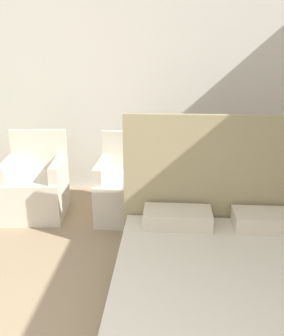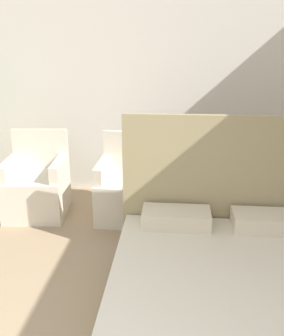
% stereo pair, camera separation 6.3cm
% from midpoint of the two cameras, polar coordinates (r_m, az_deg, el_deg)
% --- Properties ---
extents(wall_back, '(10.00, 0.06, 2.90)m').
position_cam_midpoint_polar(wall_back, '(4.89, -5.53, 12.93)').
color(wall_back, silver).
rests_on(wall_back, ground_plane).
extents(bed, '(1.73, 2.16, 1.36)m').
position_cam_midpoint_polar(bed, '(2.77, 13.26, -19.09)').
color(bed, brown).
rests_on(bed, ground_plane).
extents(armchair_near_window_left, '(0.72, 0.74, 0.95)m').
position_cam_midpoint_polar(armchair_near_window_left, '(4.54, -16.24, -3.18)').
color(armchair_near_window_left, beige).
rests_on(armchair_near_window_left, ground_plane).
extents(armchair_near_window_right, '(0.68, 0.70, 0.95)m').
position_cam_midpoint_polar(armchair_near_window_right, '(4.29, -2.64, -3.69)').
color(armchair_near_window_right, beige).
rests_on(armchair_near_window_right, ground_plane).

